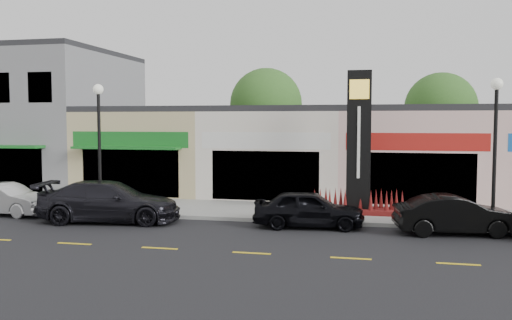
% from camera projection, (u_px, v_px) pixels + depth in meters
% --- Properties ---
extents(ground, '(120.00, 120.00, 0.00)m').
position_uv_depth(ground, '(270.00, 233.00, 19.50)').
color(ground, black).
rests_on(ground, ground).
extents(sidewalk, '(52.00, 4.30, 0.15)m').
position_uv_depth(sidewalk, '(288.00, 212.00, 23.73)').
color(sidewalk, gray).
rests_on(sidewalk, ground).
extents(curb, '(52.00, 0.20, 0.15)m').
position_uv_depth(curb, '(280.00, 221.00, 21.54)').
color(curb, gray).
rests_on(curb, ground).
extents(building_grey_2story, '(12.00, 10.95, 8.30)m').
position_uv_depth(building_grey_2story, '(24.00, 119.00, 34.19)').
color(building_grey_2story, slate).
rests_on(building_grey_2story, ground).
extents(shop_beige, '(7.00, 10.85, 4.80)m').
position_uv_depth(shop_beige, '(166.00, 148.00, 32.30)').
color(shop_beige, tan).
rests_on(shop_beige, ground).
extents(shop_cream, '(7.00, 10.01, 4.80)m').
position_uv_depth(shop_cream, '(282.00, 150.00, 30.83)').
color(shop_cream, beige).
rests_on(shop_cream, ground).
extents(shop_pink_w, '(7.00, 10.01, 4.80)m').
position_uv_depth(shop_pink_w, '(409.00, 151.00, 29.34)').
color(shop_pink_w, beige).
rests_on(shop_pink_w, ground).
extents(tree_rear_west, '(5.20, 5.20, 7.83)m').
position_uv_depth(tree_rear_west, '(266.00, 104.00, 38.97)').
color(tree_rear_west, '#382619').
rests_on(tree_rear_west, ground).
extents(tree_rear_mid, '(4.80, 4.80, 7.29)m').
position_uv_depth(tree_rear_mid, '(441.00, 108.00, 36.46)').
color(tree_rear_mid, '#382619').
rests_on(tree_rear_mid, ground).
extents(lamp_west_near, '(0.44, 0.44, 5.47)m').
position_uv_depth(lamp_west_near, '(99.00, 134.00, 23.38)').
color(lamp_west_near, black).
rests_on(lamp_west_near, sidewalk).
extents(lamp_east_near, '(0.44, 0.44, 5.47)m').
position_uv_depth(lamp_east_near, '(495.00, 136.00, 19.99)').
color(lamp_east_near, black).
rests_on(lamp_east_near, sidewalk).
extents(pylon_sign, '(4.20, 1.30, 6.00)m').
position_uv_depth(pylon_sign, '(359.00, 163.00, 22.79)').
color(pylon_sign, '#5D1710').
rests_on(pylon_sign, sidewalk).
extents(car_white_van, '(1.78, 4.23, 1.36)m').
position_uv_depth(car_white_van, '(5.00, 199.00, 23.32)').
color(car_white_van, '#BDBDBD').
rests_on(car_white_van, ground).
extents(car_dark_sedan, '(3.08, 5.91, 1.64)m').
position_uv_depth(car_dark_sedan, '(110.00, 202.00, 21.69)').
color(car_dark_sedan, black).
rests_on(car_dark_sedan, ground).
extents(car_black_sedan, '(2.04, 4.31, 1.42)m').
position_uv_depth(car_black_sedan, '(309.00, 209.00, 20.53)').
color(car_black_sedan, black).
rests_on(car_black_sedan, ground).
extents(car_black_conv, '(2.11, 4.43, 1.40)m').
position_uv_depth(car_black_conv, '(456.00, 215.00, 19.27)').
color(car_black_conv, black).
rests_on(car_black_conv, ground).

